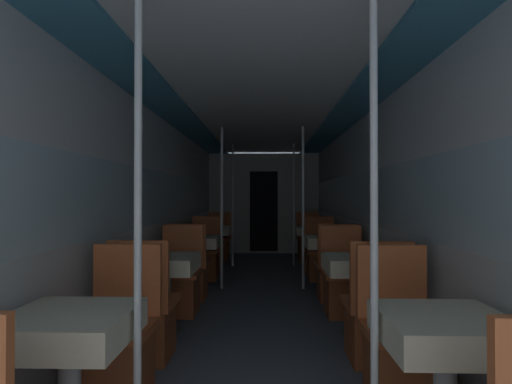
# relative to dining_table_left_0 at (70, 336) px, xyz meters

# --- Properties ---
(wall_left) EXTENTS (0.05, 10.58, 2.29)m
(wall_left) POSITION_rel_dining_table_left_0_xyz_m (-0.37, 2.89, 0.55)
(wall_left) COLOR silver
(wall_left) RESTS_ON ground_plane
(wall_right) EXTENTS (0.05, 10.58, 2.29)m
(wall_right) POSITION_rel_dining_table_left_0_xyz_m (2.20, 2.89, 0.55)
(wall_right) COLOR silver
(wall_right) RESTS_ON ground_plane
(ceiling_panel) EXTENTS (2.57, 10.58, 0.07)m
(ceiling_panel) POSITION_rel_dining_table_left_0_xyz_m (0.91, 2.89, 1.71)
(ceiling_panel) COLOR silver
(ceiling_panel) RESTS_ON wall_left
(bulkhead_far) EXTENTS (2.52, 0.09, 2.29)m
(bulkhead_far) POSITION_rel_dining_table_left_0_xyz_m (0.91, 7.24, 0.52)
(bulkhead_far) COLOR #A8A8A3
(bulkhead_far) RESTS_ON ground_plane
(dining_table_left_0) EXTENTS (0.59, 0.59, 0.73)m
(dining_table_left_0) POSITION_rel_dining_table_left_0_xyz_m (0.00, 0.00, 0.00)
(dining_table_left_0) COLOR #4C4C51
(dining_table_left_0) RESTS_ON ground_plane
(chair_left_far_0) EXTENTS (0.47, 0.47, 0.97)m
(chair_left_far_0) POSITION_rel_dining_table_left_0_xyz_m (0.00, 0.62, -0.32)
(chair_left_far_0) COLOR brown
(chair_left_far_0) RESTS_ON ground_plane
(support_pole_left_0) EXTENTS (0.04, 0.04, 2.29)m
(support_pole_left_0) POSITION_rel_dining_table_left_0_xyz_m (0.34, 0.00, 0.53)
(support_pole_left_0) COLOR silver
(support_pole_left_0) RESTS_ON ground_plane
(dining_table_left_1) EXTENTS (0.59, 0.59, 0.73)m
(dining_table_left_1) POSITION_rel_dining_table_left_0_xyz_m (0.00, 1.85, 0.00)
(dining_table_left_1) COLOR #4C4C51
(dining_table_left_1) RESTS_ON ground_plane
(chair_left_near_1) EXTENTS (0.47, 0.47, 0.97)m
(chair_left_near_1) POSITION_rel_dining_table_left_0_xyz_m (0.00, 1.23, -0.32)
(chair_left_near_1) COLOR brown
(chair_left_near_1) RESTS_ON ground_plane
(chair_left_far_1) EXTENTS (0.47, 0.47, 0.97)m
(chair_left_far_1) POSITION_rel_dining_table_left_0_xyz_m (0.00, 2.47, -0.32)
(chair_left_far_1) COLOR brown
(chair_left_far_1) RESTS_ON ground_plane
(dining_table_left_2) EXTENTS (0.59, 0.59, 0.73)m
(dining_table_left_2) POSITION_rel_dining_table_left_0_xyz_m (0.00, 3.70, 0.00)
(dining_table_left_2) COLOR #4C4C51
(dining_table_left_2) RESTS_ON ground_plane
(chair_left_near_2) EXTENTS (0.47, 0.47, 0.97)m
(chair_left_near_2) POSITION_rel_dining_table_left_0_xyz_m (0.00, 3.07, -0.32)
(chair_left_near_2) COLOR brown
(chair_left_near_2) RESTS_ON ground_plane
(chair_left_far_2) EXTENTS (0.47, 0.47, 0.97)m
(chair_left_far_2) POSITION_rel_dining_table_left_0_xyz_m (0.00, 4.32, -0.32)
(chair_left_far_2) COLOR brown
(chair_left_far_2) RESTS_ON ground_plane
(support_pole_left_2) EXTENTS (0.04, 0.04, 2.29)m
(support_pole_left_2) POSITION_rel_dining_table_left_0_xyz_m (0.34, 3.70, 0.53)
(support_pole_left_2) COLOR silver
(support_pole_left_2) RESTS_ON ground_plane
(dining_table_left_3) EXTENTS (0.59, 0.59, 0.73)m
(dining_table_left_3) POSITION_rel_dining_table_left_0_xyz_m (0.00, 5.55, 0.00)
(dining_table_left_3) COLOR #4C4C51
(dining_table_left_3) RESTS_ON ground_plane
(chair_left_near_3) EXTENTS (0.47, 0.47, 0.97)m
(chair_left_near_3) POSITION_rel_dining_table_left_0_xyz_m (0.00, 4.92, -0.32)
(chair_left_near_3) COLOR brown
(chair_left_near_3) RESTS_ON ground_plane
(chair_left_far_3) EXTENTS (0.47, 0.47, 0.97)m
(chair_left_far_3) POSITION_rel_dining_table_left_0_xyz_m (0.00, 6.17, -0.32)
(chair_left_far_3) COLOR brown
(chair_left_far_3) RESTS_ON ground_plane
(support_pole_left_3) EXTENTS (0.04, 0.04, 2.29)m
(support_pole_left_3) POSITION_rel_dining_table_left_0_xyz_m (0.34, 5.55, 0.53)
(support_pole_left_3) COLOR silver
(support_pole_left_3) RESTS_ON ground_plane
(dining_table_right_0) EXTENTS (0.59, 0.59, 0.73)m
(dining_table_right_0) POSITION_rel_dining_table_left_0_xyz_m (1.82, 0.00, 0.00)
(dining_table_right_0) COLOR #4C4C51
(dining_table_right_0) RESTS_ON ground_plane
(chair_right_far_0) EXTENTS (0.47, 0.47, 0.97)m
(chair_right_far_0) POSITION_rel_dining_table_left_0_xyz_m (1.82, 0.62, -0.32)
(chair_right_far_0) COLOR brown
(chair_right_far_0) RESTS_ON ground_plane
(support_pole_right_0) EXTENTS (0.04, 0.04, 2.29)m
(support_pole_right_0) POSITION_rel_dining_table_left_0_xyz_m (1.49, 0.00, 0.53)
(support_pole_right_0) COLOR silver
(support_pole_right_0) RESTS_ON ground_plane
(dining_table_right_1) EXTENTS (0.59, 0.59, 0.73)m
(dining_table_right_1) POSITION_rel_dining_table_left_0_xyz_m (1.82, 1.85, 0.00)
(dining_table_right_1) COLOR #4C4C51
(dining_table_right_1) RESTS_ON ground_plane
(chair_right_near_1) EXTENTS (0.47, 0.47, 0.97)m
(chair_right_near_1) POSITION_rel_dining_table_left_0_xyz_m (1.82, 1.23, -0.32)
(chair_right_near_1) COLOR brown
(chair_right_near_1) RESTS_ON ground_plane
(chair_right_far_1) EXTENTS (0.47, 0.47, 0.97)m
(chair_right_far_1) POSITION_rel_dining_table_left_0_xyz_m (1.82, 2.47, -0.32)
(chair_right_far_1) COLOR brown
(chair_right_far_1) RESTS_ON ground_plane
(dining_table_right_2) EXTENTS (0.59, 0.59, 0.73)m
(dining_table_right_2) POSITION_rel_dining_table_left_0_xyz_m (1.82, 3.70, 0.00)
(dining_table_right_2) COLOR #4C4C51
(dining_table_right_2) RESTS_ON ground_plane
(chair_right_near_2) EXTENTS (0.47, 0.47, 0.97)m
(chair_right_near_2) POSITION_rel_dining_table_left_0_xyz_m (1.82, 3.07, -0.32)
(chair_right_near_2) COLOR brown
(chair_right_near_2) RESTS_ON ground_plane
(chair_right_far_2) EXTENTS (0.47, 0.47, 0.97)m
(chair_right_far_2) POSITION_rel_dining_table_left_0_xyz_m (1.82, 4.32, -0.32)
(chair_right_far_2) COLOR brown
(chair_right_far_2) RESTS_ON ground_plane
(support_pole_right_2) EXTENTS (0.04, 0.04, 2.29)m
(support_pole_right_2) POSITION_rel_dining_table_left_0_xyz_m (1.49, 3.70, 0.53)
(support_pole_right_2) COLOR silver
(support_pole_right_2) RESTS_ON ground_plane
(dining_table_right_3) EXTENTS (0.59, 0.59, 0.73)m
(dining_table_right_3) POSITION_rel_dining_table_left_0_xyz_m (1.82, 5.55, 0.00)
(dining_table_right_3) COLOR #4C4C51
(dining_table_right_3) RESTS_ON ground_plane
(chair_right_near_3) EXTENTS (0.47, 0.47, 0.97)m
(chair_right_near_3) POSITION_rel_dining_table_left_0_xyz_m (1.82, 4.92, -0.32)
(chair_right_near_3) COLOR brown
(chair_right_near_3) RESTS_ON ground_plane
(chair_right_far_3) EXTENTS (0.47, 0.47, 0.97)m
(chair_right_far_3) POSITION_rel_dining_table_left_0_xyz_m (1.82, 6.17, -0.32)
(chair_right_far_3) COLOR brown
(chair_right_far_3) RESTS_ON ground_plane
(support_pole_right_3) EXTENTS (0.04, 0.04, 2.29)m
(support_pole_right_3) POSITION_rel_dining_table_left_0_xyz_m (1.49, 5.55, 0.53)
(support_pole_right_3) COLOR silver
(support_pole_right_3) RESTS_ON ground_plane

